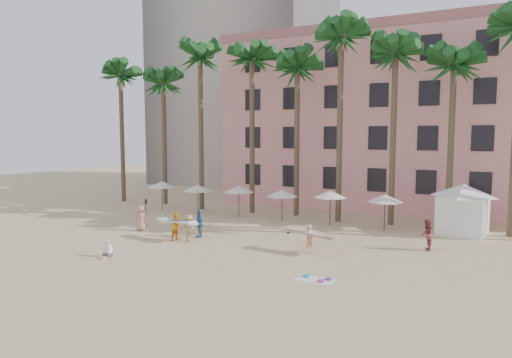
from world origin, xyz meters
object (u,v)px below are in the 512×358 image
object	(u,v)px
cabana	(463,204)
carrier_yellow	(310,237)
pink_hotel	(415,123)
carrier_white	(177,226)

from	to	relation	value
cabana	carrier_yellow	bearing A→B (deg)	-128.38
pink_hotel	carrier_white	xyz separation A→B (m)	(-11.41, -22.70, -7.03)
pink_hotel	cabana	xyz separation A→B (m)	(5.04, -12.04, -5.93)
cabana	carrier_yellow	xyz separation A→B (m)	(-7.65, -9.66, -1.10)
pink_hotel	carrier_white	size ratio (longest dim) A/B	11.94
carrier_yellow	pink_hotel	bearing A→B (deg)	83.16
carrier_yellow	carrier_white	world-z (taller)	carrier_white
pink_hotel	carrier_yellow	bearing A→B (deg)	-96.84
carrier_yellow	cabana	bearing A→B (deg)	51.62
pink_hotel	cabana	bearing A→B (deg)	-67.27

